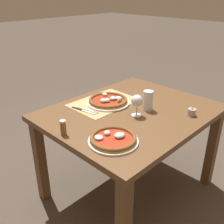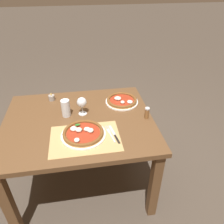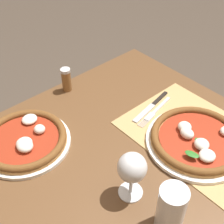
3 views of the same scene
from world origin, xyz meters
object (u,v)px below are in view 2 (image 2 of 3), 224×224
(pint_glass, at_px, (66,108))
(knife, at_px, (114,134))
(wine_glass, at_px, (82,103))
(votive_candle, at_px, (52,98))
(pizza_far, at_px, (122,101))
(fork, at_px, (110,134))
(pepper_shaker, at_px, (147,113))
(pizza_near, at_px, (83,133))

(pint_glass, relative_size, knife, 0.68)
(wine_glass, height_order, knife, wine_glass)
(votive_candle, bearing_deg, pint_glass, -63.68)
(pizza_far, relative_size, fork, 1.48)
(pepper_shaker, bearing_deg, pizza_far, 118.86)
(fork, bearing_deg, wine_glass, 121.39)
(wine_glass, bearing_deg, pizza_far, 19.22)
(wine_glass, distance_m, fork, 0.37)
(votive_candle, xyz_separation_m, pepper_shaker, (0.78, -0.42, 0.03))
(pizza_far, bearing_deg, fork, -112.13)
(wine_glass, height_order, votive_candle, wine_glass)
(pizza_near, bearing_deg, pint_glass, 113.51)
(pint_glass, relative_size, pepper_shaker, 1.49)
(wine_glass, relative_size, knife, 0.72)
(pizza_near, bearing_deg, votive_candle, 114.91)
(pizza_far, height_order, pint_glass, pint_glass)
(pizza_near, xyz_separation_m, wine_glass, (0.01, 0.29, 0.08))
(pizza_near, bearing_deg, pepper_shaker, 15.16)
(pizza_far, xyz_separation_m, wine_glass, (-0.36, -0.13, 0.09))
(pizza_near, bearing_deg, pizza_far, 48.20)
(knife, relative_size, pepper_shaker, 2.21)
(pizza_near, height_order, knife, pizza_near)
(pizza_near, relative_size, fork, 1.64)
(pizza_far, xyz_separation_m, knife, (-0.15, -0.44, -0.01))
(pizza_near, height_order, pint_glass, pint_glass)
(pizza_near, distance_m, pint_glass, 0.31)
(pint_glass, height_order, pepper_shaker, pint_glass)
(pizza_far, distance_m, pint_glass, 0.51)
(pepper_shaker, bearing_deg, wine_glass, 163.93)
(fork, bearing_deg, pepper_shaker, 25.79)
(wine_glass, bearing_deg, pizza_near, -91.90)
(pizza_near, relative_size, wine_glass, 2.11)
(pint_glass, distance_m, pepper_shaker, 0.66)
(pizza_far, bearing_deg, votive_candle, 166.85)
(wine_glass, height_order, fork, wine_glass)
(votive_candle, bearing_deg, pepper_shaker, -28.28)
(pizza_far, xyz_separation_m, pint_glass, (-0.49, -0.13, 0.05))
(pizza_near, height_order, fork, pizza_near)
(fork, relative_size, knife, 0.93)
(pint_glass, bearing_deg, pizza_near, -66.49)
(wine_glass, bearing_deg, fork, -58.61)
(pint_glass, height_order, fork, pint_glass)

